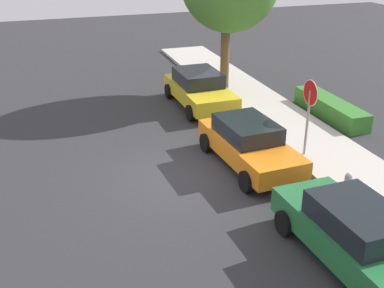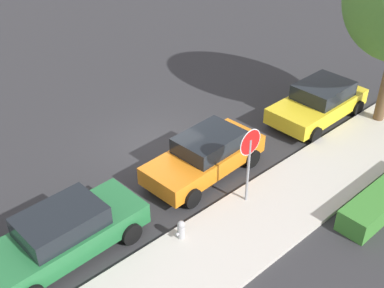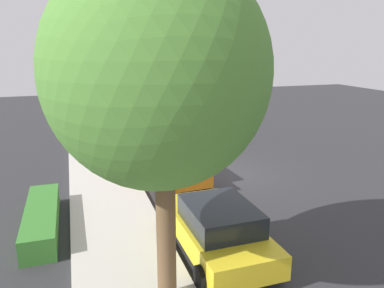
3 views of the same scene
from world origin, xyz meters
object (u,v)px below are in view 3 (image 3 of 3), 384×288
at_px(parked_car_orange, 173,163).
at_px(street_tree_near_corner, 157,74).
at_px(stop_sign, 124,140).
at_px(parked_car_green, 145,134).
at_px(parked_car_yellow, 217,227).
at_px(fire_hydrant, 120,158).

relative_size(parked_car_orange, street_tree_near_corner, 0.61).
bearing_deg(stop_sign, parked_car_orange, -94.16).
height_order(parked_car_green, parked_car_yellow, parked_car_green).
bearing_deg(street_tree_near_corner, parked_car_orange, -17.15).
xyz_separation_m(parked_car_yellow, street_tree_near_corner, (-1.42, 1.85, 4.18)).
bearing_deg(street_tree_near_corner, parked_car_green, -9.48).
xyz_separation_m(street_tree_near_corner, fire_hydrant, (9.91, -0.39, -4.57)).
height_order(stop_sign, parked_car_yellow, stop_sign).
bearing_deg(parked_car_green, fire_hydrant, 147.05).
height_order(parked_car_orange, parked_car_green, parked_car_green).
distance_m(parked_car_orange, fire_hydrant, 3.28).
bearing_deg(parked_car_yellow, parked_car_orange, -3.76).
bearing_deg(parked_car_green, parked_car_orange, -178.54).
relative_size(parked_car_orange, parked_car_green, 0.97).
bearing_deg(parked_car_green, street_tree_near_corner, 170.52).
bearing_deg(parked_car_orange, parked_car_green, 1.46).
bearing_deg(parked_car_green, parked_car_yellow, 178.73).
bearing_deg(parked_car_orange, stop_sign, 85.84).
xyz_separation_m(parked_car_orange, parked_car_green, (5.31, 0.14, 0.02)).
height_order(parked_car_orange, parked_car_yellow, parked_car_yellow).
relative_size(parked_car_green, parked_car_yellow, 1.04).
bearing_deg(fire_hydrant, street_tree_near_corner, 177.73).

